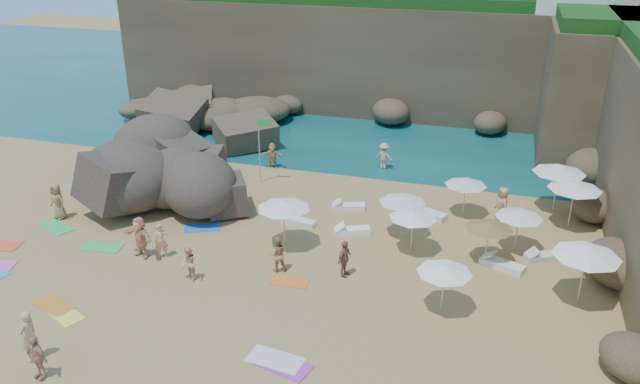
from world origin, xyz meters
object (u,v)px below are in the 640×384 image
(parasol_1, at_px, (466,182))
(rock_outcrop, at_px, (192,198))
(flag_pole, at_px, (261,141))
(person_stand_2, at_px, (384,156))
(person_stand_1, at_px, (278,254))
(person_stand_0, at_px, (161,241))
(person_stand_4, at_px, (502,205))
(person_stand_5, at_px, (272,155))
(person_stand_6, at_px, (29,336))
(parasol_0, at_px, (403,199))
(lounger_0, at_px, (299,222))
(person_stand_3, at_px, (344,259))
(parasol_2, at_px, (519,214))

(parasol_1, bearing_deg, rock_outcrop, -171.41)
(flag_pole, bearing_deg, person_stand_2, 33.48)
(person_stand_1, bearing_deg, person_stand_0, -18.86)
(person_stand_1, bearing_deg, person_stand_4, -163.15)
(person_stand_4, height_order, person_stand_5, person_stand_4)
(person_stand_1, bearing_deg, parasol_1, -155.43)
(person_stand_6, bearing_deg, parasol_1, 141.72)
(rock_outcrop, xyz_separation_m, person_stand_5, (2.53, 5.41, 0.77))
(rock_outcrop, bearing_deg, person_stand_0, -74.09)
(rock_outcrop, distance_m, person_stand_0, 6.37)
(person_stand_5, bearing_deg, rock_outcrop, -126.58)
(parasol_1, height_order, person_stand_4, parasol_1)
(person_stand_5, bearing_deg, person_stand_4, -26.55)
(rock_outcrop, height_order, person_stand_0, rock_outcrop)
(rock_outcrop, relative_size, parasol_0, 3.75)
(person_stand_4, bearing_deg, person_stand_5, -132.32)
(rock_outcrop, xyz_separation_m, lounger_0, (6.47, -1.27, 0.13))
(parasol_1, distance_m, person_stand_4, 2.05)
(parasol_0, distance_m, person_stand_4, 5.36)
(lounger_0, xyz_separation_m, person_stand_3, (3.34, -3.99, 0.69))
(parasol_1, bearing_deg, person_stand_0, -146.34)
(person_stand_2, bearing_deg, person_stand_0, 70.57)
(rock_outcrop, relative_size, person_stand_2, 5.10)
(flag_pole, height_order, person_stand_0, flag_pole)
(person_stand_0, distance_m, person_stand_5, 11.52)
(parasol_0, distance_m, parasol_2, 5.18)
(parasol_0, height_order, person_stand_6, parasol_0)
(parasol_1, relative_size, person_stand_1, 1.30)
(rock_outcrop, height_order, parasol_1, parasol_1)
(parasol_0, distance_m, person_stand_5, 11.04)
(person_stand_3, bearing_deg, rock_outcrop, 76.09)
(person_stand_0, bearing_deg, person_stand_6, -124.07)
(lounger_0, relative_size, person_stand_4, 0.91)
(parasol_0, relative_size, person_stand_4, 1.18)
(parasol_0, relative_size, person_stand_0, 1.36)
(parasol_0, xyz_separation_m, person_stand_6, (-10.37, -12.53, -0.95))
(parasol_1, bearing_deg, person_stand_2, 135.42)
(parasol_1, xyz_separation_m, person_stand_5, (-11.51, 3.29, -1.02))
(person_stand_0, height_order, person_stand_2, person_stand_2)
(parasol_0, xyz_separation_m, lounger_0, (-4.96, -0.26, -1.78))
(parasol_2, xyz_separation_m, person_stand_0, (-14.88, -5.19, -1.00))
(person_stand_4, distance_m, person_stand_6, 21.34)
(parasol_2, height_order, lounger_0, parasol_2)
(rock_outcrop, height_order, lounger_0, rock_outcrop)
(person_stand_0, distance_m, person_stand_6, 7.50)
(person_stand_3, distance_m, person_stand_4, 9.33)
(lounger_0, bearing_deg, parasol_2, 10.35)
(person_stand_2, distance_m, person_stand_6, 22.15)
(parasol_1, height_order, person_stand_3, parasol_1)
(parasol_1, bearing_deg, parasol_2, -49.52)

